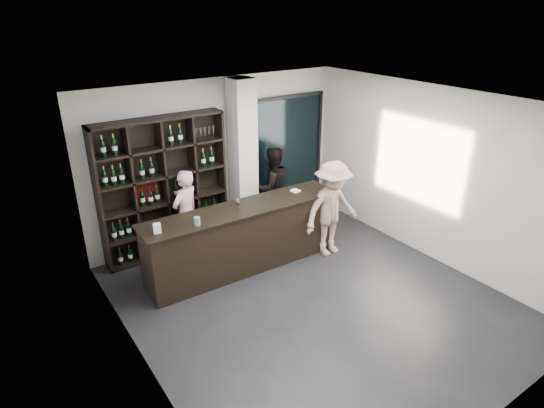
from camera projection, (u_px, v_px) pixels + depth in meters
floor at (311, 299)px, 6.79m from camera, size 5.00×5.50×0.01m
wine_shelf at (164, 188)px, 7.63m from camera, size 2.20×0.35×2.40m
structural_column at (243, 159)px, 8.24m from camera, size 0.40×0.40×2.90m
glass_panel at (289, 148)px, 9.05m from camera, size 1.60×0.08×2.10m
tasting_counter at (244, 238)px, 7.38m from camera, size 3.34×0.69×1.10m
taster_pink at (186, 214)px, 7.68m from camera, size 0.67×0.57×1.56m
taster_black at (272, 187)px, 8.76m from camera, size 0.81×0.65×1.59m
customer at (332, 209)px, 7.71m from camera, size 1.10×0.64×1.69m
wine_glass at (238, 203)px, 7.03m from camera, size 0.11×0.11×0.21m
spit_cup at (197, 221)px, 6.56m from camera, size 0.12×0.12×0.12m
napkin_stack at (295, 191)px, 7.75m from camera, size 0.16×0.16×0.02m
card_stand at (157, 228)px, 6.32m from camera, size 0.11×0.07×0.15m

